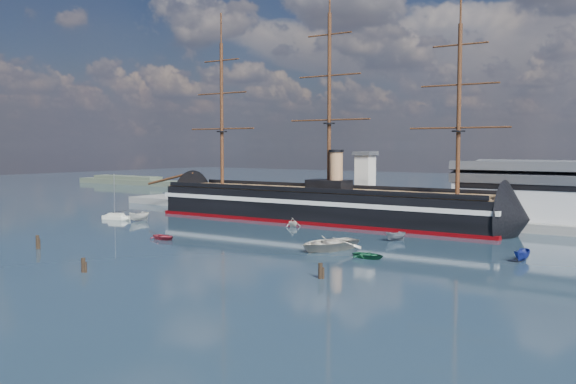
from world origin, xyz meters
The scene contains 16 objects.
ground centered at (0.00, 40.00, 0.00)m, with size 600.00×600.00×0.00m, color #1E3140.
quay centered at (10.00, 76.00, 0.00)m, with size 180.00×18.00×2.00m, color slate.
quay_tower centered at (3.00, 73.00, 9.75)m, with size 5.00×5.00×15.00m.
shoreline centered at (-139.23, 135.00, 1.45)m, with size 120.00×10.00×4.00m.
warship centered at (-3.53, 60.00, 4.04)m, with size 113.03×18.01×53.94m.
sailboat centered at (-46.02, 33.71, 0.73)m, with size 7.42×3.72×11.41m.
motorboat_a centered at (-39.01, 35.04, 0.00)m, with size 6.79×2.49×2.71m, color silver.
motorboat_b centered at (-10.85, 16.46, 0.00)m, with size 3.53×1.41×1.65m, color #9B2837.
motorboat_c centered at (26.91, 41.53, 0.00)m, with size 5.36×1.97×2.15m, color slate.
motorboat_d centered at (-1.60, 47.41, 0.00)m, with size 6.40×2.77×2.35m, color white.
motorboat_e centered at (32.02, 20.96, 0.00)m, with size 3.43×1.37×1.60m, color #1B5A38.
motorboat_f centered at (53.26, 32.86, 0.00)m, with size 5.95×2.18×2.38m, color navy.
motorboat_g centered at (22.25, 24.16, 0.00)m, with size 7.48×2.99×3.49m, color beige.
piling_near_left centered at (-21.04, -4.59, 0.00)m, with size 0.64×0.64×3.14m, color black.
piling_near_mid centered at (3.55, -13.32, 0.00)m, with size 0.64×0.64×2.82m, color black.
piling_far_right centered at (34.16, 2.90, 0.00)m, with size 0.64×0.64×2.89m, color black.
Camera 1 is at (81.33, -71.33, 18.40)m, focal length 40.00 mm.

